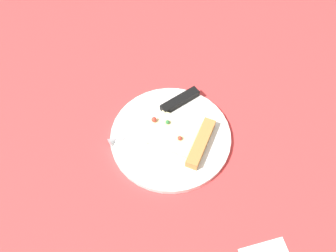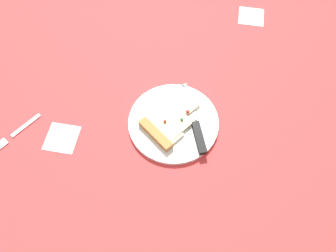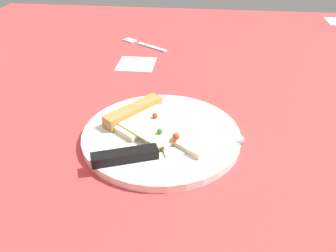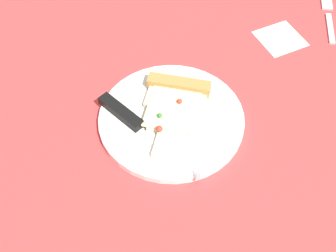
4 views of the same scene
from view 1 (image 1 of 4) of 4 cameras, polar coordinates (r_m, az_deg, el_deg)
ground_plane at (r=75.67cm, az=-2.04°, el=-8.82°), size 153.11×153.11×3.00cm
plate at (r=78.20cm, az=0.43°, el=-1.72°), size 26.65×26.65×1.33cm
pizza_slice at (r=76.50cm, az=2.24°, el=-1.79°), size 18.54×16.81×2.47cm
knife at (r=80.61cm, az=-0.66°, el=2.58°), size 23.19×10.46×2.45cm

